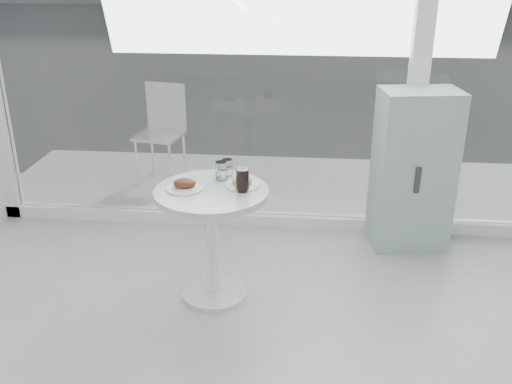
# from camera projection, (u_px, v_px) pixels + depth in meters

# --- Properties ---
(room_shell) EXTENTS (6.00, 6.00, 6.00)m
(room_shell) POSITION_uv_depth(u_px,v_px,m) (250.00, 133.00, 0.82)
(room_shell) COLOR silver
(room_shell) RESTS_ON ground
(storefront) EXTENTS (5.00, 0.14, 3.00)m
(storefront) POSITION_uv_depth(u_px,v_px,m) (310.00, 16.00, 4.16)
(storefront) COLOR white
(storefront) RESTS_ON ground
(main_table) EXTENTS (0.72, 0.72, 0.77)m
(main_table) POSITION_uv_depth(u_px,v_px,m) (212.00, 221.00, 3.65)
(main_table) COLOR white
(main_table) RESTS_ON ground
(patio_deck) EXTENTS (5.60, 1.60, 0.05)m
(patio_deck) POSITION_uv_depth(u_px,v_px,m) (296.00, 187.00, 5.55)
(patio_deck) COLOR silver
(patio_deck) RESTS_ON ground
(street) EXTENTS (40.00, 24.00, 0.00)m
(street) POSITION_uv_depth(u_px,v_px,m) (307.00, 30.00, 16.75)
(street) COLOR #3E3E3E
(street) RESTS_ON ground
(mint_cabinet) EXTENTS (0.62, 0.46, 1.23)m
(mint_cabinet) POSITION_uv_depth(u_px,v_px,m) (413.00, 170.00, 4.31)
(mint_cabinet) COLOR #8BB29C
(mint_cabinet) RESTS_ON ground
(patio_chair) EXTENTS (0.47, 0.47, 0.94)m
(patio_chair) POSITION_uv_depth(u_px,v_px,m) (162.00, 127.00, 5.50)
(patio_chair) COLOR white
(patio_chair) RESTS_ON patio_deck
(car_white) EXTENTS (4.09, 2.46, 1.30)m
(car_white) POSITION_uv_depth(u_px,v_px,m) (221.00, 14.00, 14.72)
(car_white) COLOR silver
(car_white) RESTS_ON street
(car_silver) EXTENTS (4.05, 1.59, 1.31)m
(car_silver) POSITION_uv_depth(u_px,v_px,m) (350.00, 7.00, 16.32)
(car_silver) COLOR #ADB0B5
(car_silver) RESTS_ON street
(plate_fritter) EXTENTS (0.23, 0.23, 0.07)m
(plate_fritter) POSITION_uv_depth(u_px,v_px,m) (185.00, 185.00, 3.56)
(plate_fritter) COLOR white
(plate_fritter) RESTS_ON main_table
(plate_donut) EXTENTS (0.22, 0.22, 0.05)m
(plate_donut) POSITION_uv_depth(u_px,v_px,m) (242.00, 183.00, 3.61)
(plate_donut) COLOR white
(plate_donut) RESTS_ON main_table
(water_tumbler_a) EXTENTS (0.08, 0.08, 0.12)m
(water_tumbler_a) POSITION_uv_depth(u_px,v_px,m) (221.00, 172.00, 3.70)
(water_tumbler_a) COLOR white
(water_tumbler_a) RESTS_ON main_table
(water_tumbler_b) EXTENTS (0.07, 0.07, 0.11)m
(water_tumbler_b) POSITION_uv_depth(u_px,v_px,m) (227.00, 168.00, 3.77)
(water_tumbler_b) COLOR white
(water_tumbler_b) RESTS_ON main_table
(cola_glass) EXTENTS (0.08, 0.08, 0.16)m
(cola_glass) POSITION_uv_depth(u_px,v_px,m) (242.00, 180.00, 3.51)
(cola_glass) COLOR white
(cola_glass) RESTS_ON main_table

